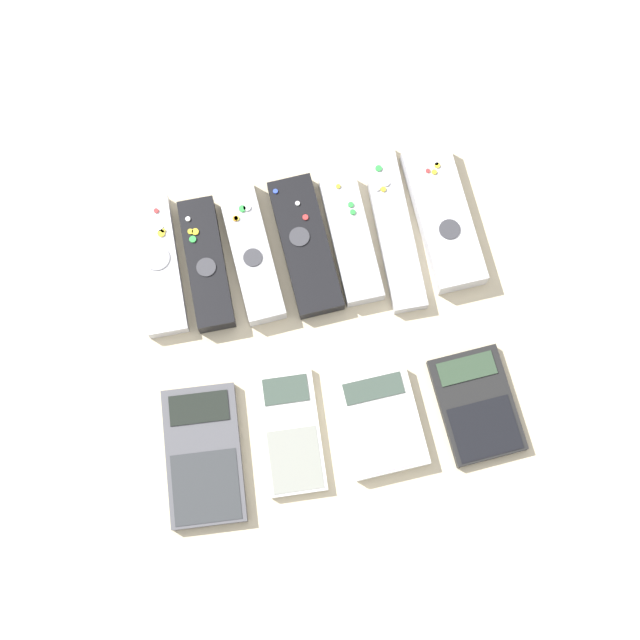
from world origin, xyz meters
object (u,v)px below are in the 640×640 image
at_px(remote_1, 206,264).
at_px(calculator_3, 477,405).
at_px(remote_4, 351,239).
at_px(remote_6, 443,217).
at_px(calculator_0, 204,455).
at_px(calculator_2, 381,423).
at_px(remote_2, 251,251).
at_px(remote_3, 301,246).
at_px(remote_0, 159,265).
at_px(calculator_1, 291,432).
at_px(remote_5, 394,227).

height_order(remote_1, calculator_3, remote_1).
xyz_separation_m(remote_4, remote_6, (0.11, 0.01, 0.00)).
bearing_deg(remote_6, calculator_3, -95.59).
bearing_deg(calculator_3, calculator_0, 176.12).
xyz_separation_m(calculator_2, calculator_3, (0.11, 0.00, -0.00)).
height_order(remote_2, calculator_3, remote_2).
height_order(remote_1, remote_3, remote_1).
distance_m(remote_0, calculator_1, 0.26).
bearing_deg(calculator_0, remote_6, 38.60).
xyz_separation_m(remote_2, remote_6, (0.24, -0.00, 0.00)).
distance_m(remote_4, remote_6, 0.11).
bearing_deg(remote_2, calculator_2, -67.97).
height_order(remote_5, calculator_2, same).
xyz_separation_m(calculator_0, calculator_1, (0.10, 0.01, -0.00)).
xyz_separation_m(remote_6, calculator_3, (-0.01, -0.23, -0.01)).
distance_m(remote_6, calculator_0, 0.40).
height_order(remote_2, remote_4, remote_2).
bearing_deg(remote_4, calculator_0, -135.43).
distance_m(remote_6, calculator_1, 0.32).
bearing_deg(calculator_0, remote_2, 71.67).
xyz_separation_m(remote_0, remote_1, (0.06, -0.01, 0.00)).
relative_size(remote_3, calculator_0, 1.08).
relative_size(remote_5, calculator_3, 1.61).
bearing_deg(remote_0, remote_3, -2.71).
bearing_deg(calculator_1, calculator_3, 0.17).
height_order(calculator_0, calculator_3, calculator_0).
bearing_deg(calculator_1, remote_4, 65.13).
height_order(remote_2, calculator_0, remote_2).
xyz_separation_m(remote_0, calculator_0, (0.02, -0.23, -0.00)).
distance_m(remote_1, remote_6, 0.29).
xyz_separation_m(remote_4, calculator_3, (0.10, -0.22, -0.00)).
height_order(remote_0, calculator_3, remote_0).
xyz_separation_m(remote_5, calculator_2, (-0.06, -0.23, 0.00)).
bearing_deg(remote_1, remote_3, 0.55).
bearing_deg(calculator_3, remote_4, 110.98).
bearing_deg(remote_4, remote_5, 5.14).
xyz_separation_m(remote_4, calculator_1, (-0.11, -0.21, -0.00)).
bearing_deg(calculator_2, remote_6, 59.24).
relative_size(remote_1, calculator_0, 1.00).
height_order(remote_6, calculator_2, remote_6).
distance_m(remote_2, calculator_2, 0.26).
xyz_separation_m(remote_3, remote_6, (0.18, 0.00, 0.00)).
xyz_separation_m(remote_2, remote_5, (0.17, 0.00, -0.00)).
bearing_deg(calculator_2, remote_0, 131.06).
distance_m(remote_3, calculator_0, 0.27).
bearing_deg(remote_3, remote_2, 172.81).
distance_m(remote_3, calculator_2, 0.23).
height_order(remote_0, calculator_1, remote_0).
bearing_deg(remote_0, remote_5, -0.84).
bearing_deg(remote_3, calculator_1, -106.54).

